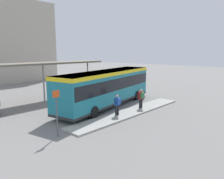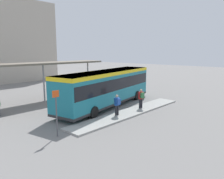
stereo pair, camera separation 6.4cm
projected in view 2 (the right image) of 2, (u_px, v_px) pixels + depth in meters
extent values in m
plane|color=slate|center=(108.00, 106.00, 20.37)|extent=(120.00, 120.00, 0.00)
cube|color=#9E9E99|center=(131.00, 112.00, 18.02)|extent=(12.46, 1.80, 0.12)
cube|color=#197284|center=(108.00, 87.00, 20.06)|extent=(12.45, 4.74, 2.92)
cube|color=yellow|center=(107.00, 73.00, 19.83)|extent=(12.47, 4.77, 0.30)
cube|color=black|center=(108.00, 83.00, 20.00)|extent=(12.21, 4.73, 1.02)
cube|color=black|center=(136.00, 77.00, 25.09)|extent=(0.51, 2.26, 1.12)
cube|color=#28282B|center=(108.00, 101.00, 20.30)|extent=(12.46, 4.75, 0.20)
cylinder|color=black|center=(117.00, 93.00, 24.08)|extent=(0.97, 0.45, 0.94)
cylinder|color=black|center=(137.00, 95.00, 22.85)|extent=(0.97, 0.45, 0.94)
cylinder|color=black|center=(70.00, 108.00, 17.74)|extent=(0.97, 0.45, 0.94)
cylinder|color=black|center=(94.00, 112.00, 16.51)|extent=(0.97, 0.45, 0.94)
cylinder|color=#232328|center=(116.00, 110.00, 16.88)|extent=(0.15, 0.15, 0.79)
cylinder|color=#232328|center=(118.00, 110.00, 16.98)|extent=(0.15, 0.15, 0.79)
cube|color=#194799|center=(117.00, 101.00, 16.81)|extent=(0.43, 0.30, 0.60)
cube|color=#234CA3|center=(118.00, 102.00, 16.64)|extent=(0.33, 0.25, 0.45)
sphere|color=tan|center=(117.00, 96.00, 16.73)|extent=(0.21, 0.21, 0.21)
cylinder|color=#232328|center=(140.00, 104.00, 19.01)|extent=(0.15, 0.15, 0.82)
cylinder|color=#232328|center=(142.00, 103.00, 19.09)|extent=(0.15, 0.15, 0.82)
cube|color=#B21E1E|center=(141.00, 95.00, 18.93)|extent=(0.46, 0.35, 0.62)
cube|color=#337542|center=(142.00, 95.00, 18.73)|extent=(0.36, 0.29, 0.47)
sphere|color=tan|center=(141.00, 90.00, 18.85)|extent=(0.22, 0.22, 0.22)
torus|color=black|center=(137.00, 86.00, 29.90)|extent=(0.17, 0.72, 0.72)
torus|color=black|center=(131.00, 85.00, 30.42)|extent=(0.17, 0.72, 0.72)
cylinder|color=#287F3D|center=(134.00, 84.00, 30.12)|extent=(0.16, 0.76, 0.04)
cylinder|color=#287F3D|center=(133.00, 84.00, 30.22)|extent=(0.04, 0.04, 0.35)
cube|color=black|center=(133.00, 83.00, 30.19)|extent=(0.10, 0.19, 0.04)
cylinder|color=#287F3D|center=(137.00, 83.00, 29.89)|extent=(0.48, 0.11, 0.03)
torus|color=black|center=(131.00, 85.00, 30.38)|extent=(0.15, 0.69, 0.69)
torus|color=black|center=(127.00, 85.00, 31.10)|extent=(0.15, 0.69, 0.69)
cylinder|color=silver|center=(129.00, 83.00, 30.70)|extent=(0.14, 0.73, 0.04)
cylinder|color=silver|center=(128.00, 84.00, 30.84)|extent=(0.04, 0.04, 0.34)
cube|color=black|center=(128.00, 82.00, 30.81)|extent=(0.10, 0.19, 0.04)
cylinder|color=silver|center=(131.00, 83.00, 30.40)|extent=(0.48, 0.10, 0.03)
torus|color=black|center=(122.00, 84.00, 31.77)|extent=(0.11, 0.76, 0.76)
torus|color=black|center=(127.00, 84.00, 31.02)|extent=(0.11, 0.76, 0.76)
cylinder|color=red|center=(125.00, 82.00, 31.36)|extent=(0.11, 0.80, 0.04)
cylinder|color=red|center=(125.00, 83.00, 31.23)|extent=(0.04, 0.04, 0.37)
cube|color=black|center=(125.00, 82.00, 31.20)|extent=(0.09, 0.19, 0.04)
cylinder|color=red|center=(123.00, 81.00, 31.64)|extent=(0.48, 0.08, 0.03)
cube|color=#706656|center=(43.00, 63.00, 21.76)|extent=(13.90, 2.59, 0.18)
cylinder|color=gray|center=(88.00, 78.00, 26.39)|extent=(0.16, 0.16, 3.74)
cylinder|color=gray|center=(44.00, 83.00, 22.10)|extent=(0.16, 0.16, 3.74)
cylinder|color=#4C4C51|center=(57.00, 117.00, 12.86)|extent=(0.08, 0.08, 2.40)
cube|color=#D84C19|center=(56.00, 94.00, 12.62)|extent=(0.44, 0.03, 0.40)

